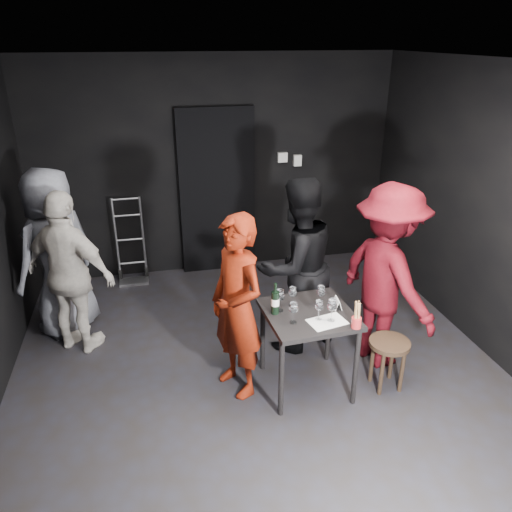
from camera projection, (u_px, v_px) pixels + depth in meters
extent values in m
cube|color=black|center=(261.00, 379.00, 4.56)|extent=(4.50, 5.00, 0.02)
cube|color=silver|center=(263.00, 63.00, 3.46)|extent=(4.50, 5.00, 0.02)
cube|color=black|center=(216.00, 168.00, 6.23)|extent=(4.50, 0.04, 2.70)
cube|color=black|center=(425.00, 504.00, 1.78)|extent=(4.50, 0.04, 2.70)
cube|color=black|center=(506.00, 221.00, 4.47)|extent=(0.04, 5.00, 2.70)
cube|color=black|center=(217.00, 192.00, 6.30)|extent=(0.95, 0.10, 2.10)
cube|color=#B7B7B2|center=(282.00, 157.00, 6.32)|extent=(0.12, 0.06, 0.12)
cube|color=#B7B7B2|center=(297.00, 160.00, 6.38)|extent=(0.10, 0.06, 0.14)
cylinder|color=#B2B2B7|center=(116.00, 241.00, 6.16)|extent=(0.03, 0.03, 1.09)
cylinder|color=#B2B2B7|center=(143.00, 238.00, 6.23)|extent=(0.03, 0.03, 1.09)
cube|color=#B2B2B7|center=(134.00, 281.00, 6.31)|extent=(0.36, 0.20, 0.03)
cylinder|color=black|center=(121.00, 273.00, 6.38)|extent=(0.04, 0.16, 0.16)
cylinder|color=black|center=(147.00, 271.00, 6.44)|extent=(0.04, 0.16, 0.16)
cube|color=black|center=(309.00, 314.00, 4.19)|extent=(0.72, 0.72, 0.04)
cylinder|color=black|center=(281.00, 379.00, 3.99)|extent=(0.04, 0.04, 0.71)
cylinder|color=black|center=(356.00, 368.00, 4.12)|extent=(0.04, 0.04, 0.71)
cylinder|color=black|center=(263.00, 336.00, 4.56)|extent=(0.04, 0.04, 0.71)
cylinder|color=black|center=(329.00, 328.00, 4.69)|extent=(0.04, 0.04, 0.71)
cylinder|color=black|center=(390.00, 343.00, 4.29)|extent=(0.35, 0.35, 0.04)
cylinder|color=black|center=(392.00, 359.00, 4.49)|extent=(0.04, 0.04, 0.41)
cylinder|color=black|center=(372.00, 362.00, 4.45)|extent=(0.04, 0.04, 0.41)
cylinder|color=black|center=(381.00, 375.00, 4.28)|extent=(0.04, 0.04, 0.41)
cylinder|color=black|center=(402.00, 372.00, 4.32)|extent=(0.04, 0.04, 0.41)
imported|color=maroon|center=(237.00, 300.00, 4.11)|extent=(0.65, 0.76, 1.75)
imported|color=black|center=(297.00, 254.00, 4.69)|extent=(1.09, 0.82, 1.99)
imported|color=#500911|center=(389.00, 263.00, 4.45)|extent=(0.94, 1.42, 2.03)
imported|color=beige|center=(69.00, 268.00, 4.67)|extent=(1.14, 0.98, 1.77)
imported|color=slate|center=(54.00, 240.00, 4.94)|extent=(1.09, 1.08, 2.03)
cube|color=white|center=(327.00, 322.00, 4.04)|extent=(0.33, 0.26, 0.00)
cylinder|color=black|center=(275.00, 303.00, 4.12)|extent=(0.07, 0.07, 0.20)
cylinder|color=black|center=(275.00, 288.00, 4.07)|extent=(0.03, 0.03, 0.08)
cylinder|color=white|center=(275.00, 302.00, 4.12)|extent=(0.07, 0.07, 0.06)
cylinder|color=red|center=(356.00, 322.00, 3.95)|extent=(0.08, 0.08, 0.09)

